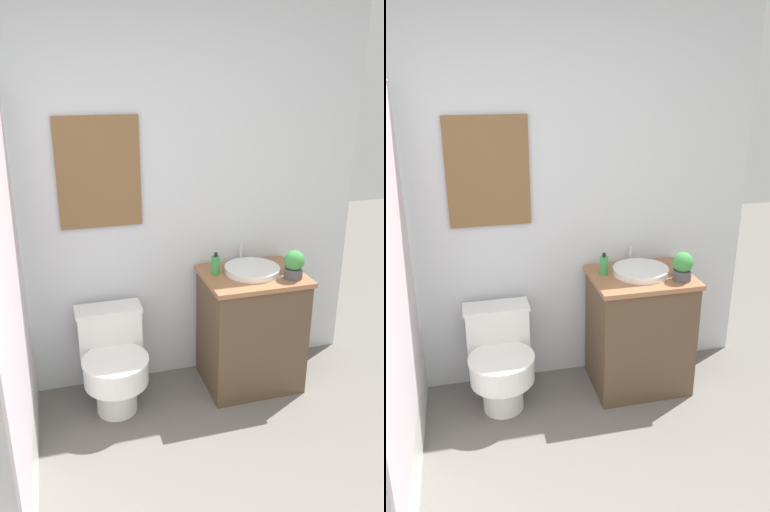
% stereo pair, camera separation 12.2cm
% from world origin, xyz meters
% --- Properties ---
extents(wall_back, '(3.35, 0.07, 2.50)m').
position_xyz_m(wall_back, '(-0.00, 2.10, 1.25)').
color(wall_back, silver).
rests_on(wall_back, ground_plane).
extents(toilet, '(0.41, 0.54, 0.63)m').
position_xyz_m(toilet, '(-0.07, 1.79, 0.32)').
color(toilet, white).
rests_on(toilet, ground_plane).
extents(vanity, '(0.64, 0.51, 0.80)m').
position_xyz_m(vanity, '(0.85, 1.80, 0.40)').
color(vanity, brown).
rests_on(vanity, ground_plane).
extents(sink, '(0.36, 0.39, 0.13)m').
position_xyz_m(sink, '(0.85, 1.82, 0.82)').
color(sink, white).
rests_on(sink, vanity).
extents(soap_bottle, '(0.05, 0.05, 0.14)m').
position_xyz_m(soap_bottle, '(0.62, 1.87, 0.86)').
color(soap_bottle, green).
rests_on(soap_bottle, vanity).
extents(potted_plant, '(0.13, 0.13, 0.18)m').
position_xyz_m(potted_plant, '(1.06, 1.67, 0.89)').
color(potted_plant, '#4C4C51').
rests_on(potted_plant, vanity).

